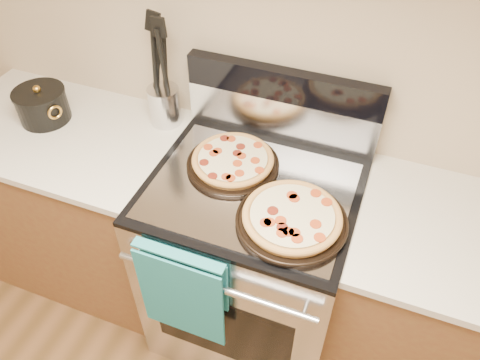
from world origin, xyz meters
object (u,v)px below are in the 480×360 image
(pepperoni_pizza_back, at_px, (233,161))
(utensil_crock, at_px, (165,106))
(pepperoni_pizza_front, at_px, (292,218))
(range_body, at_px, (252,263))
(saucepan, at_px, (43,106))

(pepperoni_pizza_back, bearing_deg, utensil_crock, 154.71)
(utensil_crock, bearing_deg, pepperoni_pizza_front, -29.28)
(range_body, distance_m, utensil_crock, 0.76)
(saucepan, bearing_deg, utensil_crock, 18.97)
(pepperoni_pizza_front, relative_size, utensil_crock, 2.27)
(pepperoni_pizza_back, xyz_separation_m, saucepan, (-0.86, 0.01, 0.02))
(range_body, height_order, pepperoni_pizza_front, pepperoni_pizza_front)
(utensil_crock, bearing_deg, pepperoni_pizza_back, -25.29)
(pepperoni_pizza_back, xyz_separation_m, utensil_crock, (-0.37, 0.18, 0.04))
(range_body, xyz_separation_m, utensil_crock, (-0.48, 0.24, 0.54))
(range_body, distance_m, pepperoni_pizza_back, 0.51)
(pepperoni_pizza_front, height_order, utensil_crock, utensil_crock)
(pepperoni_pizza_front, distance_m, saucepan, 1.17)
(pepperoni_pizza_back, bearing_deg, pepperoni_pizza_front, -34.04)
(range_body, xyz_separation_m, saucepan, (-0.97, 0.07, 0.52))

